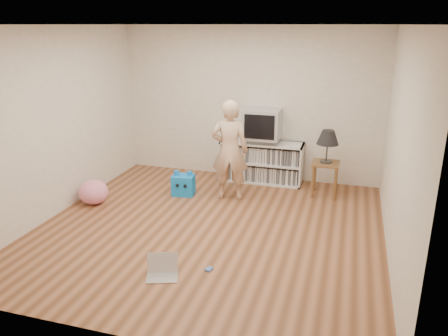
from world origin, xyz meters
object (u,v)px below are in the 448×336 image
media_unit (262,162)px  plush_pink (94,192)px  table_lamp (328,138)px  person (230,150)px  side_table (325,171)px  dvd_deck (262,140)px  crt_tv (262,124)px  laptop (162,270)px  plush_blue (183,185)px

media_unit → plush_pink: media_unit is taller
table_lamp → person: (-1.41, -0.54, -0.16)m
plush_pink → side_table: bearing=21.9°
dvd_deck → crt_tv: 0.29m
dvd_deck → laptop: (-0.41, -3.26, -0.67)m
media_unit → person: size_ratio=0.90×
table_lamp → plush_pink: table_lamp is taller
crt_tv → person: (-0.31, -0.91, -0.24)m
side_table → plush_blue: side_table is taller
table_lamp → plush_blue: bearing=-164.4°
plush_pink → person: bearing=22.5°
laptop → media_unit: bearing=63.8°
crt_tv → dvd_deck: bearing=90.0°
dvd_deck → person: 0.96m
media_unit → plush_blue: media_unit is taller
person → media_unit: bearing=-118.8°
side_table → plush_pink: side_table is taller
side_table → person: bearing=-159.0°
plush_pink → media_unit: bearing=37.7°
media_unit → dvd_deck: 0.39m
person → plush_pink: bearing=12.5°
dvd_deck → plush_pink: size_ratio=1.03×
table_lamp → plush_blue: size_ratio=1.30×
dvd_deck → side_table: dvd_deck is taller
dvd_deck → media_unit: bearing=90.0°
media_unit → plush_blue: 1.46m
media_unit → plush_pink: (-2.23, -1.72, -0.16)m
dvd_deck → plush_pink: (-2.23, -1.71, -0.55)m
laptop → plush_pink: plush_pink is taller
media_unit → dvd_deck: (0.00, -0.02, 0.39)m
media_unit → person: (-0.31, -0.93, 0.43)m
plush_blue → laptop: bearing=-81.8°
media_unit → laptop: 3.31m
crt_tv → side_table: size_ratio=1.09×
media_unit → plush_pink: size_ratio=3.21×
table_lamp → laptop: 3.38m
dvd_deck → plush_pink: dvd_deck is taller
side_table → media_unit: bearing=160.7°
crt_tv → plush_blue: 1.67m
laptop → table_lamp: bearing=43.3°
dvd_deck → laptop: size_ratio=1.12×
person → side_table: bearing=-169.1°
side_table → dvd_deck: bearing=161.4°
laptop → plush_pink: (-1.82, 1.55, 0.12)m
person → plush_blue: bearing=-5.4°
plush_blue → side_table: bearing=7.8°
dvd_deck → plush_blue: size_ratio=1.14×
side_table → plush_pink: (-3.33, -1.34, -0.23)m
dvd_deck → table_lamp: (1.10, -0.37, 0.21)m
person → plush_pink: person is taller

